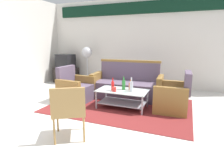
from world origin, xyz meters
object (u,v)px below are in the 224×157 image
couch (127,86)px  pedestal_fan (87,55)px  armchair_left (75,90)px  bottle_red (113,86)px  cup (114,89)px  wicker_chair (69,108)px  television (66,61)px  bottle_orange (131,86)px  coffee_table (122,96)px  bottle_clear (131,86)px  bottle_green (124,85)px  armchair_right (173,98)px  tv_stand (66,75)px

couch → pedestal_fan: bearing=-33.5°
armchair_left → bottle_red: (1.04, -0.12, 0.23)m
cup → wicker_chair: bearing=-97.0°
armchair_left → television: bearing=-135.2°
armchair_left → couch: bearing=128.4°
bottle_red → bottle_orange: bearing=27.1°
pedestal_fan → bottle_orange: bearing=-40.2°
cup → bottle_red: bearing=130.2°
couch → pedestal_fan: (-1.77, 1.05, 0.70)m
coffee_table → bottle_orange: size_ratio=4.88×
couch → wicker_chair: 2.38m
bottle_clear → pedestal_fan: 2.88m
cup → bottle_green: bearing=61.5°
couch → wicker_chair: size_ratio=2.18×
bottle_green → cup: (-0.13, -0.24, -0.06)m
armchair_left → cup: (1.11, -0.20, 0.17)m
bottle_green → cup: size_ratio=2.89×
wicker_chair → coffee_table: bearing=47.7°
armchair_right → television: (-3.80, 1.53, 0.47)m
armchair_left → tv_stand: size_ratio=1.06×
wicker_chair → armchair_left: bearing=88.3°
armchair_left → pedestal_fan: size_ratio=0.67×
couch → bottle_red: size_ratio=6.62×
armchair_right → bottle_red: 1.30m
tv_stand → television: bearing=80.4°
armchair_right → cup: (-1.16, -0.42, 0.17)m
bottle_red → bottle_clear: 0.41m
coffee_table → bottle_orange: 0.29m
bottle_clear → tv_stand: bottle_clear is taller
bottle_clear → cup: bearing=-161.7°
wicker_chair → bottle_red: bearing=54.2°
couch → cup: 0.97m
cup → pedestal_fan: size_ratio=0.08×
bottle_orange → pedestal_fan: bearing=139.8°
armchair_right → coffee_table: (-1.04, -0.25, -0.02)m
coffee_table → television: (-2.75, 1.79, 0.49)m
bottle_green → television: (-2.76, 1.72, 0.24)m
bottle_red → television: bearing=143.8°
bottle_orange → bottle_red: bottle_red is taller
cup → pedestal_fan: bearing=131.7°
couch → bottle_red: bearing=83.7°
bottle_red → television: (-2.56, 1.87, 0.25)m
cup → television: television is taller
television → armchair_left: bearing=140.6°
armchair_right → pedestal_fan: size_ratio=0.67×
wicker_chair → cup: bearing=51.2°
cup → pedestal_fan: (-1.78, 2.00, 0.55)m
couch → bottle_orange: bearing=110.3°
bottle_orange → tv_stand: size_ratio=0.28×
tv_stand → bottle_red: bearing=-36.1°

